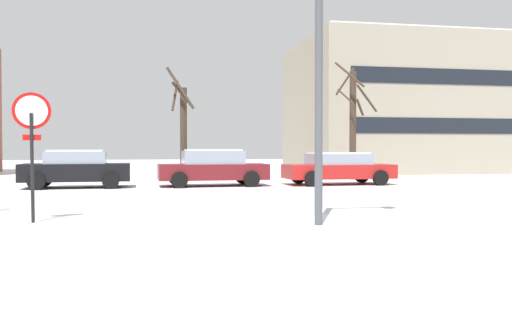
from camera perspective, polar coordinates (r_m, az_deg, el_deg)
The scene contains 10 objects.
ground_plane at distance 13.22m, azimuth -14.47°, elevation -5.50°, with size 120.00×120.00×0.00m, color white.
road_surface at distance 16.43m, azimuth -13.77°, elevation -4.17°, with size 80.00×8.46×0.00m.
stop_sign at distance 12.05m, azimuth -22.57°, elevation 2.81°, with size 0.75×0.18×2.70m.
street_lamp at distance 11.15m, azimuth 8.40°, elevation 10.22°, with size 1.87×0.36×5.31m.
parked_car_black at distance 22.14m, azimuth -18.42°, elevation -0.85°, with size 4.13×2.10×1.48m.
parked_car_maroon at distance 22.04m, azimuth -4.58°, elevation -0.79°, with size 4.44×2.12×1.50m.
parked_car_red at distance 23.13m, azimuth 8.68°, elevation -0.83°, with size 4.62×2.21×1.36m.
tree_far_left at distance 24.99m, azimuth -7.72°, elevation 3.33°, with size 1.29×1.40×5.20m.
tree_far_right at distance 27.05m, azimuth 10.21°, elevation 4.11°, with size 2.23×2.00×5.73m.
building_far_right at distance 37.55m, azimuth 14.34°, elevation 5.43°, with size 12.76×10.78×8.59m.
Camera 1 is at (0.83, -13.11, 1.55)m, focal length 37.91 mm.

